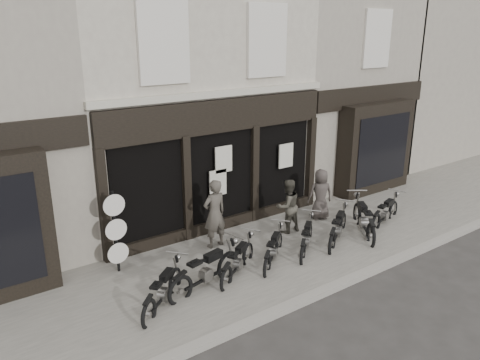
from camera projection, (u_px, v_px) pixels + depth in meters
ground_plane at (288, 271)px, 11.53m from camera, size 90.00×90.00×0.00m
pavement at (265, 256)px, 12.21m from camera, size 30.00×4.20×0.12m
kerb at (324, 291)px, 10.54m from camera, size 30.00×0.25×0.13m
central_building at (168, 83)px, 14.88m from camera, size 7.30×6.22×8.34m
neighbour_right at (314, 74)px, 18.38m from camera, size 5.60×6.73×8.34m
filler_right at (432, 64)px, 22.97m from camera, size 11.00×6.00×8.20m
motorcycle_0 at (163, 293)px, 9.89m from camera, size 1.63×1.41×0.93m
motorcycle_1 at (206, 274)px, 10.57m from camera, size 2.18×0.82×1.06m
motorcycle_2 at (238, 263)px, 11.16m from camera, size 1.73×1.24×0.93m
motorcycle_3 at (273, 252)px, 11.75m from camera, size 1.62×1.34×0.91m
motorcycle_4 at (306, 241)px, 12.36m from camera, size 1.63×1.40×0.93m
motorcycle_5 at (338, 230)px, 12.92m from camera, size 1.88×1.33×1.01m
motorcycle_6 at (364, 222)px, 13.43m from camera, size 1.52×1.94×1.07m
motorcycle_7 at (385, 215)px, 14.06m from camera, size 1.93×0.83×0.95m
man_left at (215, 214)px, 12.34m from camera, size 0.70×0.48×1.87m
man_centre at (288, 206)px, 13.29m from camera, size 0.80×0.65×1.57m
man_right at (320, 194)px, 14.26m from camera, size 0.90×0.75×1.57m
advert_sign_post at (116, 236)px, 11.01m from camera, size 0.53×0.34×2.17m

